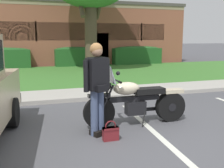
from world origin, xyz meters
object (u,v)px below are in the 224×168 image
at_px(handbag, 111,132).
at_px(hedge_center_right, 137,55).
at_px(brick_building, 33,34).
at_px(rider_person, 97,82).
at_px(hedge_left, 2,58).
at_px(motorcycle, 140,101).
at_px(hedge_center_left, 74,56).

xyz_separation_m(handbag, hedge_center_right, (5.91, 12.46, 0.51)).
distance_m(handbag, brick_building, 18.57).
bearing_deg(rider_person, hedge_left, 101.33).
xyz_separation_m(motorcycle, handbag, (-0.86, -0.69, -0.34)).
bearing_deg(hedge_left, hedge_center_left, 0.00).
height_order(motorcycle, hedge_center_left, motorcycle).
bearing_deg(hedge_center_right, hedge_left, 180.00).
height_order(rider_person, handbag, rider_person).
xyz_separation_m(motorcycle, rider_person, (-1.01, -0.34, 0.50)).
relative_size(hedge_left, brick_building, 0.15).
bearing_deg(hedge_center_left, brick_building, 110.49).
bearing_deg(hedge_center_right, rider_person, -116.56).
distance_m(hedge_center_left, brick_building, 6.57).
height_order(hedge_left, hedge_center_left, same).
bearing_deg(hedge_center_left, rider_person, -98.52).
bearing_deg(hedge_center_left, motorcycle, -93.92).
xyz_separation_m(handbag, hedge_center_left, (1.67, 12.46, 0.51)).
bearing_deg(hedge_center_right, motorcycle, -113.21).
bearing_deg(motorcycle, brick_building, 94.62).
bearing_deg(handbag, hedge_center_right, 64.62).
height_order(rider_person, hedge_center_left, rider_person).
distance_m(rider_person, handbag, 0.93).
relative_size(rider_person, brick_building, 0.08).
distance_m(rider_person, hedge_center_right, 13.55).
distance_m(rider_person, brick_building, 18.16).
height_order(motorcycle, rider_person, rider_person).
xyz_separation_m(rider_person, handbag, (0.15, -0.34, -0.85)).
xyz_separation_m(hedge_left, brick_building, (2.00, 6.00, 1.43)).
relative_size(motorcycle, hedge_left, 0.70).
height_order(hedge_center_left, hedge_center_right, same).
height_order(handbag, hedge_center_left, hedge_center_left).
distance_m(handbag, hedge_center_right, 13.80).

